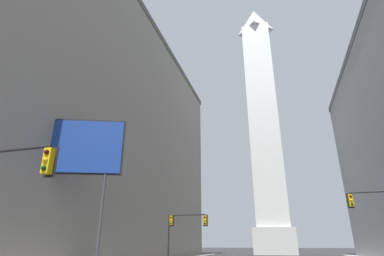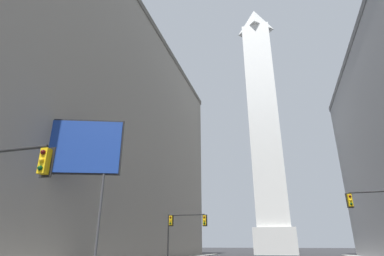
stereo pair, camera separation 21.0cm
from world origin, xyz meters
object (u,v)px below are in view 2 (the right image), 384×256
object	(u,v)px
traffic_light_mid_left	(181,225)
billboard_sign	(73,149)
obelisk	(264,118)
traffic_light_mid_right	(384,208)

from	to	relation	value
traffic_light_mid_left	billboard_sign	distance (m)	18.60
obelisk	billboard_sign	world-z (taller)	obelisk
obelisk	traffic_light_mid_left	size ratio (longest dim) A/B	11.78
traffic_light_mid_right	billboard_sign	size ratio (longest dim) A/B	0.60
obelisk	traffic_light_mid_right	world-z (taller)	obelisk
obelisk	traffic_light_mid_left	world-z (taller)	obelisk
traffic_light_mid_left	billboard_sign	xyz separation A→B (m)	(-2.52, -17.90, 4.38)
traffic_light_mid_left	traffic_light_mid_right	xyz separation A→B (m)	(20.36, -4.83, 0.82)
traffic_light_mid_left	traffic_light_mid_right	bearing A→B (deg)	-13.34
traffic_light_mid_left	billboard_sign	bearing A→B (deg)	-98.01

